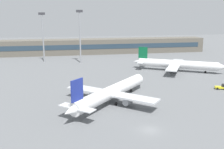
{
  "coord_description": "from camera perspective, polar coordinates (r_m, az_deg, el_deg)",
  "views": [
    {
      "loc": [
        -17.34,
        -48.46,
        23.93
      ],
      "look_at": [
        -0.53,
        40.0,
        3.0
      ],
      "focal_mm": 41.67,
      "sensor_mm": 36.0,
      "label": 1
    }
  ],
  "objects": [
    {
      "name": "airplane_mid",
      "position": [
        114.83,
        14.26,
        2.18
      ],
      "size": [
        35.62,
        25.95,
        9.83
      ],
      "color": "silver",
      "rests_on": "ground_plane"
    },
    {
      "name": "terminal_building",
      "position": [
        162.31,
        -4.58,
        6.17
      ],
      "size": [
        144.1,
        12.13,
        9.0
      ],
      "color": "#5B564C",
      "rests_on": "ground_plane"
    },
    {
      "name": "baggage_tug_yellow",
      "position": [
        92.07,
        22.91,
        -2.52
      ],
      "size": [
        3.89,
        2.75,
        1.75
      ],
      "color": "yellow",
      "rests_on": "ground_plane"
    },
    {
      "name": "floodlight_tower_east",
      "position": [
        130.5,
        -7.04,
        9.08
      ],
      "size": [
        3.2,
        0.8,
        26.01
      ],
      "color": "gray",
      "rests_on": "ground_plane"
    },
    {
      "name": "airplane_near",
      "position": [
        72.29,
        0.12,
        -3.75
      ],
      "size": [
        29.24,
        31.34,
        9.81
      ],
      "color": "silver",
      "rests_on": "ground_plane"
    },
    {
      "name": "ground_plane",
      "position": [
        93.26,
        0.32,
        -1.78
      ],
      "size": [
        400.0,
        400.0,
        0.0
      ],
      "primitive_type": "plane",
      "color": "slate"
    },
    {
      "name": "floodlight_tower_west",
      "position": [
        136.75,
        -14.94,
        8.66
      ],
      "size": [
        3.2,
        0.8,
        24.82
      ],
      "color": "gray",
      "rests_on": "ground_plane"
    }
  ]
}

